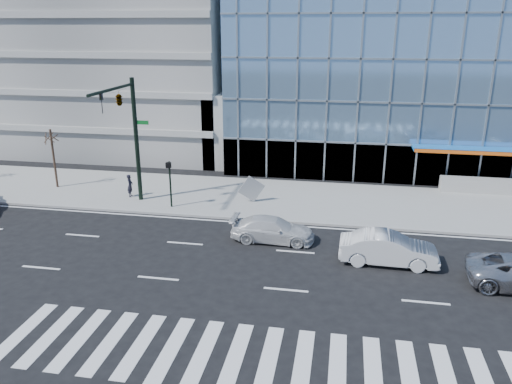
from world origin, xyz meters
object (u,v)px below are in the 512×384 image
traffic_signal (125,113)px  street_tree_near (51,137)px  ped_signal_post (170,177)px  pedestrian (130,186)px  white_sedan (388,249)px  white_suv (273,229)px  tilted_panel (252,189)px

traffic_signal → street_tree_near: (-7.00, 2.93, -2.39)m
ped_signal_post → pedestrian: (-3.41, 1.50, -1.22)m
pedestrian → white_sedan: bearing=-122.9°
ped_signal_post → white_suv: size_ratio=0.66×
street_tree_near → pedestrian: size_ratio=2.74×
white_sedan → pedestrian: 17.93m
ped_signal_post → pedestrian: size_ratio=1.94×
traffic_signal → ped_signal_post: bearing=8.5°
white_suv → street_tree_near: bearing=69.7°
street_tree_near → white_suv: bearing=-20.7°
pedestrian → tilted_panel: tilted_panel is taller
white_suv → traffic_signal: bearing=71.2°
traffic_signal → white_sedan: size_ratio=1.68×
white_sedan → street_tree_near: bearing=71.8°
white_sedan → tilted_panel: (-8.23, 7.29, 0.27)m
pedestrian → ped_signal_post: bearing=-123.9°
ped_signal_post → street_tree_near: bearing=164.9°
street_tree_near → pedestrian: bearing=-9.9°
traffic_signal → white_sedan: traffic_signal is taller
tilted_panel → white_suv: bearing=-87.3°
white_sedan → white_suv: bearing=75.4°
traffic_signal → tilted_panel: (7.39, 2.23, -5.11)m
white_sedan → ped_signal_post: bearing=68.8°
street_tree_near → pedestrian: street_tree_near is taller
ped_signal_post → street_tree_near: 9.97m
traffic_signal → pedestrian: size_ratio=5.18×
white_sedan → pedestrian: pedestrian is taller
traffic_signal → white_suv: size_ratio=1.76×
street_tree_near → white_suv: 18.04m
traffic_signal → white_suv: traffic_signal is taller
street_tree_near → white_suv: (16.62, -6.28, -3.12)m
ped_signal_post → street_tree_near: size_ratio=0.71×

